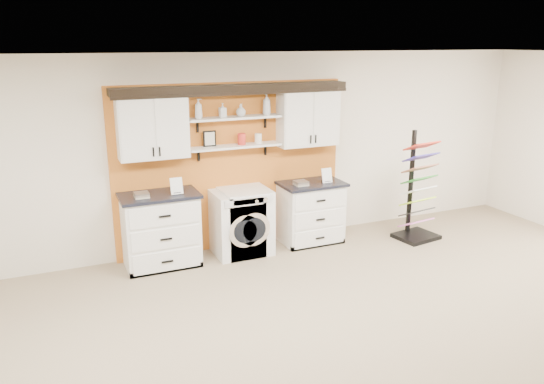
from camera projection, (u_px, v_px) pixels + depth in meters
name	position (u px, v px, depth m)	size (l,w,h in m)	color
ceiling	(415.00, 63.00, 3.69)	(10.00, 10.00, 0.00)	white
wall_back	(230.00, 153.00, 7.60)	(10.00, 10.00, 0.00)	silver
accent_panel	(232.00, 167.00, 7.63)	(3.40, 0.07, 2.40)	#C26821
upper_cabinet_left	(152.00, 126.00, 6.86)	(0.90, 0.35, 0.84)	white
upper_cabinet_right	(308.00, 117.00, 7.72)	(0.90, 0.35, 0.84)	white
shelf_lower	(235.00, 146.00, 7.39)	(1.32, 0.28, 0.03)	white
shelf_upper	(234.00, 118.00, 7.28)	(1.32, 0.28, 0.03)	white
crown_molding	(234.00, 88.00, 7.18)	(3.30, 0.41, 0.13)	black
picture_frame	(210.00, 139.00, 7.26)	(0.18, 0.02, 0.22)	black
canister_red	(242.00, 139.00, 7.40)	(0.11, 0.11, 0.16)	red
canister_cream	(258.00, 138.00, 7.50)	(0.10, 0.10, 0.14)	silver
base_cabinet_left	(161.00, 230.00, 7.10)	(1.03, 0.66, 1.01)	white
base_cabinet_right	(311.00, 212.00, 7.97)	(0.95, 0.66, 0.93)	white
washer	(237.00, 223.00, 7.52)	(0.66, 0.71, 0.92)	white
dryer	(245.00, 221.00, 7.57)	(0.67, 0.71, 0.94)	white
sample_rack	(417.00, 205.00, 8.09)	(0.67, 0.59, 1.66)	black
soap_bottle_a	(198.00, 109.00, 7.05)	(0.10, 0.10, 0.26)	silver
soap_bottle_b	(223.00, 110.00, 7.18)	(0.09, 0.09, 0.19)	silver
soap_bottle_c	(241.00, 110.00, 7.29)	(0.13, 0.13, 0.17)	silver
soap_bottle_d	(267.00, 104.00, 7.42)	(0.11, 0.11, 0.29)	silver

